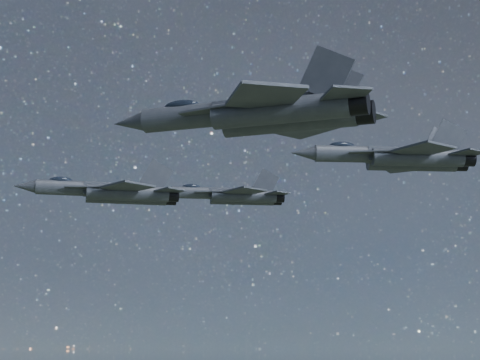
{
  "coord_description": "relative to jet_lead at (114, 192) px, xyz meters",
  "views": [
    {
      "loc": [
        3.71,
        -74.52,
        142.97
      ],
      "look_at": [
        1.38,
        -1.24,
        158.47
      ],
      "focal_mm": 60.0,
      "sensor_mm": 36.0,
      "label": 1
    }
  ],
  "objects": [
    {
      "name": "jet_lead",
      "position": [
        0.0,
        0.0,
        0.0
      ],
      "size": [
        16.7,
        11.38,
        4.2
      ],
      "rotation": [
        0.0,
        0.0,
        0.24
      ],
      "color": "#31353D"
    },
    {
      "name": "jet_slot",
      "position": [
        27.98,
        -0.12,
        3.25
      ],
      "size": [
        18.63,
        13.04,
        4.69
      ],
      "rotation": [
        0.0,
        0.0,
        0.11
      ],
      "color": "#31353D"
    },
    {
      "name": "jet_right",
      "position": [
        14.71,
        -25.72,
        0.17
      ],
      "size": [
        19.03,
        12.83,
        4.8
      ],
      "rotation": [
        0.0,
        0.0,
        -0.3
      ],
      "color": "#31353D"
    },
    {
      "name": "jet_left",
      "position": [
        11.08,
        13.27,
        2.13
      ],
      "size": [
        15.51,
        10.76,
        3.9
      ],
      "rotation": [
        0.0,
        0.0,
        0.15
      ],
      "color": "#31353D"
    }
  ]
}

